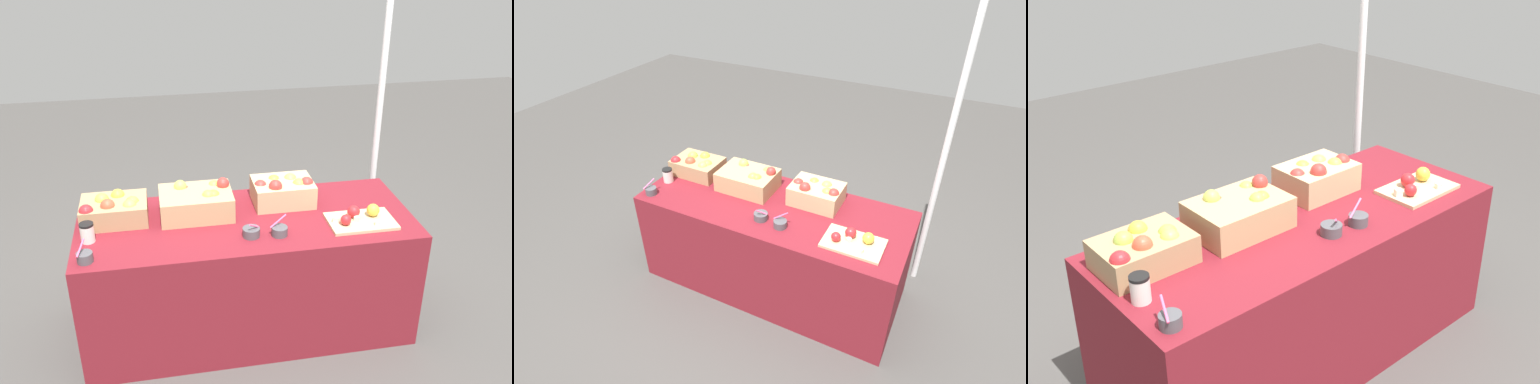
% 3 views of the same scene
% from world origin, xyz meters
% --- Properties ---
extents(ground_plane, '(10.00, 10.00, 0.00)m').
position_xyz_m(ground_plane, '(0.00, 0.00, 0.00)').
color(ground_plane, '#474442').
extents(table, '(1.90, 0.76, 0.74)m').
position_xyz_m(table, '(0.00, 0.00, 0.37)').
color(table, maroon).
rests_on(table, ground_plane).
extents(apple_crate_left, '(0.37, 0.27, 0.16)m').
position_xyz_m(apple_crate_left, '(-0.73, 0.12, 0.81)').
color(apple_crate_left, tan).
rests_on(apple_crate_left, table).
extents(apple_crate_middle, '(0.41, 0.30, 0.19)m').
position_xyz_m(apple_crate_middle, '(-0.27, 0.12, 0.82)').
color(apple_crate_middle, tan).
rests_on(apple_crate_middle, table).
extents(apple_crate_right, '(0.35, 0.26, 0.19)m').
position_xyz_m(apple_crate_right, '(0.25, 0.17, 0.82)').
color(apple_crate_right, tan).
rests_on(apple_crate_right, table).
extents(cutting_board_front, '(0.37, 0.24, 0.09)m').
position_xyz_m(cutting_board_front, '(0.62, -0.15, 0.77)').
color(cutting_board_front, '#D1B284').
rests_on(cutting_board_front, table).
extents(sample_bowl_near, '(0.08, 0.10, 0.11)m').
position_xyz_m(sample_bowl_near, '(-0.86, -0.28, 0.77)').
color(sample_bowl_near, '#4C4C51').
rests_on(sample_bowl_near, table).
extents(sample_bowl_mid, '(0.09, 0.09, 0.10)m').
position_xyz_m(sample_bowl_mid, '(-0.01, -0.19, 0.77)').
color(sample_bowl_mid, '#4C4C51').
rests_on(sample_bowl_mid, table).
extents(sample_bowl_far, '(0.10, 0.09, 0.11)m').
position_xyz_m(sample_bowl_far, '(0.15, -0.20, 0.77)').
color(sample_bowl_far, '#4C4C51').
rests_on(sample_bowl_far, table).
extents(coffee_cup, '(0.07, 0.07, 0.11)m').
position_xyz_m(coffee_cup, '(-0.86, -0.08, 0.79)').
color(coffee_cup, silver).
rests_on(coffee_cup, table).
extents(tent_pole, '(0.04, 0.04, 2.16)m').
position_xyz_m(tent_pole, '(0.99, 0.57, 1.08)').
color(tent_pole, white).
rests_on(tent_pole, ground_plane).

